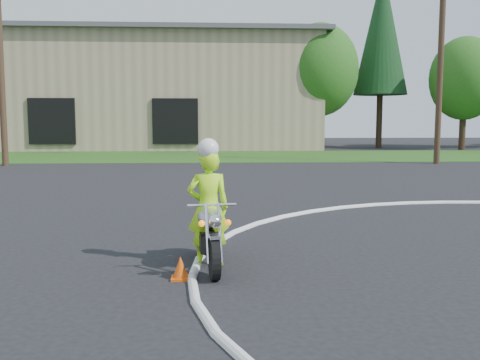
{
  "coord_description": "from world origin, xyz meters",
  "views": [
    {
      "loc": [
        -5.76,
        -3.7,
        2.02
      ],
      "look_at": [
        -5.29,
        4.58,
        1.1
      ],
      "focal_mm": 40.0,
      "sensor_mm": 36.0,
      "label": 1
    }
  ],
  "objects": [
    {
      "name": "grass_strip",
      "position": [
        0.0,
        27.0,
        0.01
      ],
      "size": [
        120.0,
        10.0,
        0.02
      ],
      "primitive_type": "cube",
      "color": "#1E4714",
      "rests_on": "ground"
    },
    {
      "name": "warehouse",
      "position": [
        -18.0,
        39.99,
        4.16
      ],
      "size": [
        41.0,
        17.0,
        8.3
      ],
      "color": "tan",
      "rests_on": "ground"
    },
    {
      "name": "primary_motorcycle",
      "position": [
        -5.78,
        3.55,
        0.47
      ],
      "size": [
        0.64,
        1.83,
        0.96
      ],
      "rotation": [
        0.0,
        0.0,
        0.12
      ],
      "color": "black",
      "rests_on": "ground"
    },
    {
      "name": "utility_poles",
      "position": [
        5.0,
        21.0,
        5.2
      ],
      "size": [
        41.6,
        1.12,
        10.0
      ],
      "color": "#473321",
      "rests_on": "ground"
    },
    {
      "name": "rider_primary_grp",
      "position": [
        -5.78,
        3.68,
        0.86
      ],
      "size": [
        0.63,
        0.45,
        1.79
      ],
      "rotation": [
        0.0,
        0.0,
        0.12
      ],
      "color": "#AEFE1A",
      "rests_on": "ground"
    }
  ]
}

